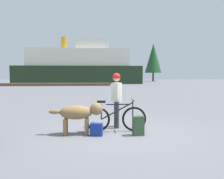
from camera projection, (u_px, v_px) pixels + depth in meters
ground_plane at (116, 131)px, 6.46m from camera, size 160.00×160.00×0.00m
bicycle at (115, 118)px, 6.40m from camera, size 1.73×0.44×0.90m
person_cyclist at (117, 95)px, 6.87m from camera, size 0.32×0.53×1.66m
dog at (79, 113)px, 6.08m from camera, size 1.43×0.45×0.85m
backpack at (138, 126)px, 5.99m from camera, size 0.30×0.24×0.51m
handbag_pannier at (96, 129)px, 5.96m from camera, size 0.35×0.24×0.33m
dock_pier at (48, 84)px, 34.44m from camera, size 18.86×2.10×0.40m
ferry_boat at (80, 67)px, 43.72m from camera, size 23.40×7.54×8.89m
sailboat_moored at (108, 81)px, 42.54m from camera, size 8.73×2.44×8.46m
pine_tree_far_left at (44, 61)px, 59.01m from camera, size 3.05×3.05×8.33m
pine_tree_center at (97, 56)px, 60.11m from camera, size 4.38×4.38×10.23m
pine_tree_far_right at (153, 58)px, 60.07m from camera, size 4.40×4.40×10.00m
pine_tree_mid_back at (84, 58)px, 67.98m from camera, size 3.68×3.68×10.13m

